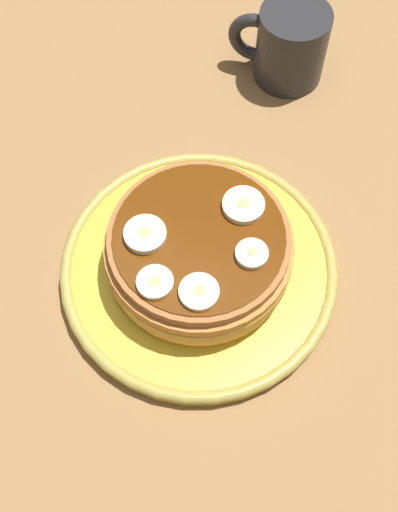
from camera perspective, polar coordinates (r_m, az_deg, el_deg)
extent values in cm
cube|color=olive|center=(59.82, 0.00, -2.19)|extent=(140.00, 140.00, 3.00)
cylinder|color=yellow|center=(57.76, 0.00, -1.21)|extent=(24.30, 24.30, 1.59)
torus|color=#A49342|center=(57.27, 0.00, -0.96)|extent=(24.69, 24.69, 1.11)
cylinder|color=#9F7123|center=(56.66, -0.52, -0.47)|extent=(15.05, 15.05, 1.05)
cylinder|color=#D28C41|center=(55.60, 0.03, -0.25)|extent=(15.80, 15.80, 1.05)
cylinder|color=#B98C42|center=(54.50, 0.14, -0.07)|extent=(15.99, 15.99, 1.05)
cylinder|color=#BF7837|center=(53.79, -0.54, 0.85)|extent=(15.89, 15.89, 1.05)
cylinder|color=#9C6232|center=(52.74, -0.45, 1.15)|extent=(15.13, 15.13, 1.05)
cylinder|color=#592B0A|center=(52.38, 0.00, 1.78)|extent=(14.19, 14.19, 0.16)
cylinder|color=#FEE8B3|center=(49.83, 0.00, -3.22)|extent=(3.18, 3.18, 0.63)
cylinder|color=tan|center=(49.51, 0.00, -3.05)|extent=(0.89, 0.89, 0.08)
cylinder|color=#F5F0C5|center=(52.23, -4.77, 1.88)|extent=(3.48, 3.48, 0.83)
cylinder|color=tan|center=(51.83, -4.81, 2.12)|extent=(0.97, 0.97, 0.08)
cylinder|color=#F9E7B3|center=(53.63, 3.93, 4.45)|extent=(3.54, 3.54, 0.77)
cylinder|color=tan|center=(53.28, 3.96, 4.70)|extent=(0.99, 0.99, 0.08)
cylinder|color=#EEE6BD|center=(51.43, 4.67, 0.15)|extent=(2.68, 2.68, 0.69)
cylinder|color=tan|center=(51.09, 4.70, 0.36)|extent=(0.75, 0.75, 0.08)
cylinder|color=#EDE9BE|center=(50.28, -3.91, -2.36)|extent=(2.94, 2.94, 0.65)
cylinder|color=tan|center=(49.95, -3.93, -2.18)|extent=(0.82, 0.82, 0.08)
cylinder|color=#262628|center=(70.23, 8.16, 17.92)|extent=(7.27, 7.27, 8.03)
cylinder|color=black|center=(68.06, 8.52, 19.85)|extent=(6.18, 6.18, 0.48)
torus|color=#262628|center=(70.62, 5.00, 18.64)|extent=(5.80, 1.31, 5.80)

